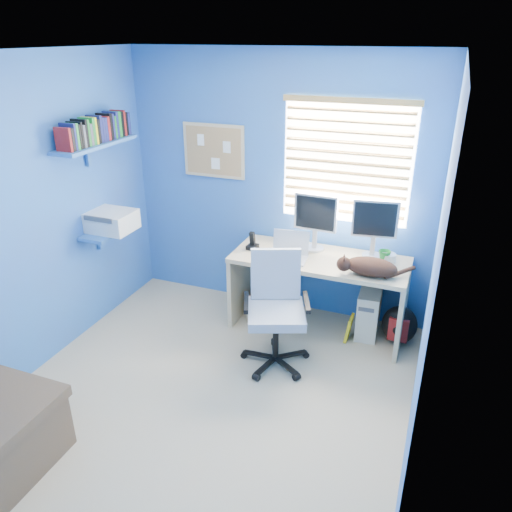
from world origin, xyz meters
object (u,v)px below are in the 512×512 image
at_px(desk, 318,294).
at_px(office_chair, 276,324).
at_px(laptop, 288,248).
at_px(cat, 371,267).
at_px(tower_pc, 369,311).

xyz_separation_m(desk, office_chair, (-0.20, -0.63, -0.01)).
height_order(laptop, cat, laptop).
bearing_deg(desk, laptop, -151.95).
xyz_separation_m(tower_pc, office_chair, (-0.67, -0.74, 0.14)).
xyz_separation_m(desk, tower_pc, (0.47, 0.12, -0.14)).
height_order(desk, office_chair, office_chair).
bearing_deg(laptop, tower_pc, 13.99).
distance_m(cat, tower_pc, 0.67).
bearing_deg(laptop, cat, -9.02).
relative_size(laptop, cat, 0.76).
bearing_deg(tower_pc, desk, -169.20).
height_order(cat, tower_pc, cat).
relative_size(tower_pc, office_chair, 0.47).
xyz_separation_m(desk, laptop, (-0.26, -0.14, 0.48)).
relative_size(desk, cat, 3.67).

